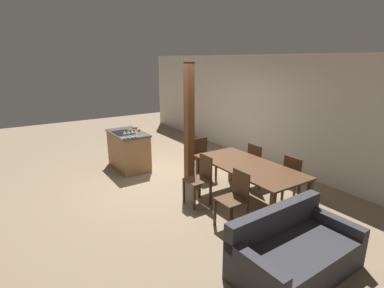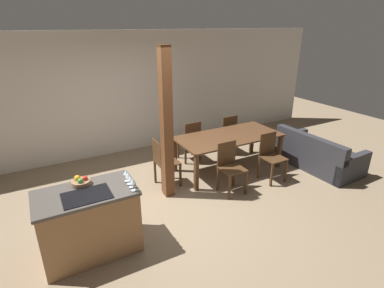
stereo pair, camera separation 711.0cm
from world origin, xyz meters
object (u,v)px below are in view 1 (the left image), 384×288
Objects in this scene: dining_chair_head_end at (203,157)px; kitchen_island at (129,150)px; dining_table at (248,169)px; wine_glass_middle at (128,132)px; dining_chair_far_right at (295,178)px; wine_glass_end at (136,131)px; couch at (294,253)px; fruit_bowl at (135,129)px; dining_chair_near_left at (200,178)px; dining_chair_far_left at (258,163)px; dining_chair_near_right at (235,198)px; wine_glass_far at (132,132)px; wine_glass_near at (124,133)px; timber_post at (189,124)px.

kitchen_island is at bearing 126.43° from dining_chair_head_end.
dining_chair_head_end reaches higher than dining_table.
wine_glass_middle is 3.60m from dining_chair_far_right.
wine_glass_middle is 1.74m from dining_chair_head_end.
wine_glass_end is 4.22m from couch.
wine_glass_end is 3.50m from dining_chair_far_right.
dining_chair_head_end reaches higher than couch.
fruit_bowl is at bearing 159.21° from wine_glass_end.
kitchen_island reaches higher than dining_chair_far_right.
dining_chair_near_left is 0.54× the size of couch.
wine_glass_end is at bearing -154.99° from dining_table.
kitchen_island is 1.34× the size of dining_chair_far_left.
dining_chair_far_right is (0.00, 1.46, 0.00)m from dining_chair_near_right.
wine_glass_end is at bearing 90.00° from wine_glass_far.
dining_table is (2.43, 1.22, -0.38)m from wine_glass_far.
wine_glass_near reaches higher than fruit_bowl.
wine_glass_near is 1.00× the size of wine_glass_far.
wine_glass_near is at bearing -149.94° from dining_table.
dining_table is (2.43, 1.32, -0.38)m from wine_glass_middle.
dining_table is 2.32× the size of dining_chair_far_right.
dining_chair_head_end is (1.54, 1.13, 0.03)m from kitchen_island.
wine_glass_middle is 0.18× the size of dining_chair_near_left.
wine_glass_far reaches higher than dining_chair_far_right.
dining_chair_near_right and dining_chair_far_right have the same top height.
dining_table is at bearing 12.32° from timber_post.
wine_glass_middle is 0.10× the size of couch.
dining_chair_near_right is 0.36× the size of timber_post.
wine_glass_near is at bearing -27.15° from kitchen_island.
wine_glass_near is 2.83m from dining_table.
dining_chair_near_right is at bearing 0.00° from dining_chair_near_left.
dining_chair_near_left is (1.96, 0.49, -0.55)m from wine_glass_far.
kitchen_island is 7.42× the size of wine_glass_middle.
wine_glass_near reaches higher than couch.
dining_chair_near_right is 2.04m from dining_chair_head_end.
wine_glass_middle reaches higher than dining_chair_far_left.
timber_post is at bearing 28.75° from kitchen_island.
couch reaches higher than dining_table.
kitchen_island is 3.91m from dining_chair_far_right.
kitchen_island is 7.42× the size of wine_glass_far.
fruit_bowl is at bearing -157.76° from timber_post.
dining_chair_far_left is at bearing 45.02° from wine_glass_far.
wine_glass_end is (0.00, 0.27, 0.00)m from wine_glass_near.
dining_chair_far_right and dining_chair_head_end have the same top height.
timber_post is (-0.06, -0.32, 0.78)m from dining_chair_head_end.
couch is at bearing 4.33° from wine_glass_end.
wine_glass_middle is 1.00× the size of wine_glass_far.
dining_chair_near_left is 1.00× the size of dining_chair_head_end.
wine_glass_middle is at bearing 46.32° from dining_chair_far_left.
couch is (4.14, 0.59, -0.78)m from wine_glass_near.
dining_chair_far_right reaches higher than couch.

